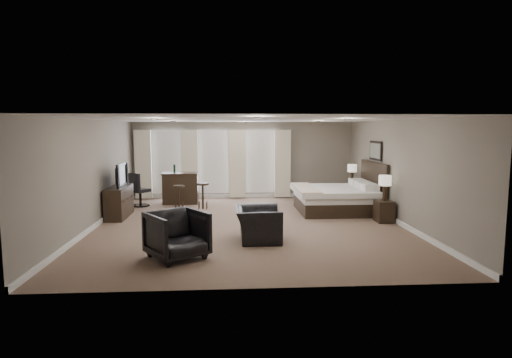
{
  "coord_description": "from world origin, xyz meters",
  "views": [
    {
      "loc": [
        -0.51,
        -10.42,
        2.4
      ],
      "look_at": [
        0.2,
        0.4,
        1.1
      ],
      "focal_mm": 30.0,
      "sensor_mm": 36.0,
      "label": 1
    }
  ],
  "objects": [
    {
      "name": "tv",
      "position": [
        -3.45,
        1.17,
        0.9
      ],
      "size": [
        0.63,
        1.1,
        0.14
      ],
      "primitive_type": "imported",
      "rotation": [
        0.0,
        0.0,
        1.57
      ],
      "color": "black",
      "rests_on": "dresser"
    },
    {
      "name": "desk_chair",
      "position": [
        -3.21,
        2.74,
        0.52
      ],
      "size": [
        0.74,
        0.74,
        1.04
      ],
      "primitive_type": "cube",
      "rotation": [
        0.0,
        0.0,
        2.5
      ],
      "color": "black",
      "rests_on": "ground"
    },
    {
      "name": "window_bay",
      "position": [
        -1.0,
        4.11,
        1.2
      ],
      "size": [
        5.25,
        0.2,
        2.3
      ],
      "color": "silver",
      "rests_on": "room"
    },
    {
      "name": "bar_stool_left",
      "position": [
        -1.98,
        2.3,
        0.35
      ],
      "size": [
        0.38,
        0.38,
        0.7
      ],
      "primitive_type": "cube",
      "rotation": [
        0.0,
        0.0,
        0.17
      ],
      "color": "black",
      "rests_on": "ground"
    },
    {
      "name": "room",
      "position": [
        0.0,
        0.0,
        1.3
      ],
      "size": [
        7.6,
        8.6,
        2.64
      ],
      "color": "brown",
      "rests_on": "ground"
    },
    {
      "name": "armchair_near",
      "position": [
        0.12,
        -1.49,
        0.48
      ],
      "size": [
        0.71,
        1.09,
        0.95
      ],
      "primitive_type": "imported",
      "rotation": [
        0.0,
        0.0,
        1.57
      ],
      "color": "black",
      "rests_on": "ground"
    },
    {
      "name": "nightstand_near",
      "position": [
        3.47,
        0.11,
        0.27
      ],
      "size": [
        0.41,
        0.5,
        0.55
      ],
      "primitive_type": "cube",
      "color": "black",
      "rests_on": "ground"
    },
    {
      "name": "nightstand_far",
      "position": [
        3.47,
        3.01,
        0.31
      ],
      "size": [
        0.46,
        0.57,
        0.62
      ],
      "primitive_type": "cube",
      "color": "black",
      "rests_on": "ground"
    },
    {
      "name": "bar_counter",
      "position": [
        -2.02,
        3.15,
        0.5
      ],
      "size": [
        1.14,
        0.59,
        0.99
      ],
      "primitive_type": "cube",
      "color": "black",
      "rests_on": "ground"
    },
    {
      "name": "bar_stool_right",
      "position": [
        -1.27,
        2.21,
        0.39
      ],
      "size": [
        0.39,
        0.39,
        0.78
      ],
      "primitive_type": "cube",
      "rotation": [
        0.0,
        0.0,
        -0.06
      ],
      "color": "black",
      "rests_on": "ground"
    },
    {
      "name": "dresser",
      "position": [
        -3.45,
        1.17,
        0.41
      ],
      "size": [
        0.46,
        1.43,
        0.83
      ],
      "primitive_type": "cube",
      "color": "black",
      "rests_on": "ground"
    },
    {
      "name": "lamp_far",
      "position": [
        3.47,
        3.01,
        0.93
      ],
      "size": [
        0.3,
        0.3,
        0.62
      ],
      "primitive_type": "cube",
      "color": "beige",
      "rests_on": "nightstand_far"
    },
    {
      "name": "bed",
      "position": [
        2.58,
        1.56,
        0.71
      ],
      "size": [
        2.25,
        2.14,
        1.43
      ],
      "primitive_type": "cube",
      "color": "silver",
      "rests_on": "ground"
    },
    {
      "name": "lamp_near",
      "position": [
        3.47,
        0.11,
        0.87
      ],
      "size": [
        0.32,
        0.32,
        0.65
      ],
      "primitive_type": "cube",
      "color": "beige",
      "rests_on": "nightstand_near"
    },
    {
      "name": "armchair_far",
      "position": [
        -1.46,
        -2.66,
        0.49
      ],
      "size": [
        1.28,
        1.27,
        0.98
      ],
      "primitive_type": "imported",
      "rotation": [
        0.0,
        0.0,
        0.61
      ],
      "color": "black",
      "rests_on": "ground"
    },
    {
      "name": "wall_art",
      "position": [
        3.7,
        1.56,
        1.75
      ],
      "size": [
        0.04,
        0.96,
        0.56
      ],
      "primitive_type": "cube",
      "color": "slate",
      "rests_on": "room"
    }
  ]
}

